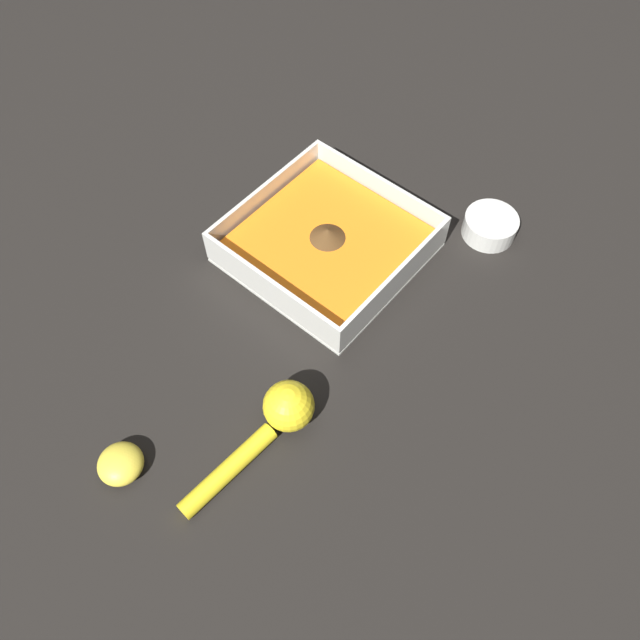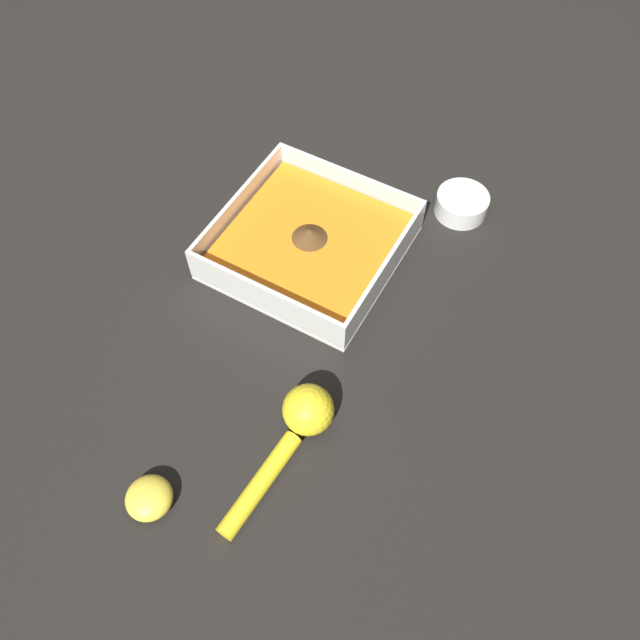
# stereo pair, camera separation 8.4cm
# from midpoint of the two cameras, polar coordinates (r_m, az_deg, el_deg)

# --- Properties ---
(ground_plane) EXTENTS (4.00, 4.00, 0.00)m
(ground_plane) POSITION_cam_midpoint_polar(r_m,az_deg,el_deg) (0.95, 4.86, 5.64)
(ground_plane) COLOR black
(square_dish) EXTENTS (0.26, 0.26, 0.06)m
(square_dish) POSITION_cam_midpoint_polar(r_m,az_deg,el_deg) (0.94, 3.28, 6.74)
(square_dish) COLOR silver
(square_dish) RESTS_ON ground_plane
(spice_bowl) EXTENTS (0.08, 0.08, 0.03)m
(spice_bowl) POSITION_cam_midpoint_polar(r_m,az_deg,el_deg) (1.01, 17.62, 7.99)
(spice_bowl) COLOR silver
(spice_bowl) RESTS_ON ground_plane
(lemon_squeezer) EXTENTS (0.21, 0.07, 0.07)m
(lemon_squeezer) POSITION_cam_midpoint_polar(r_m,az_deg,el_deg) (0.78, -0.95, -9.36)
(lemon_squeezer) COLOR yellow
(lemon_squeezer) RESTS_ON ground_plane
(lemon_half) EXTENTS (0.06, 0.06, 0.03)m
(lemon_half) POSITION_cam_midpoint_polar(r_m,az_deg,el_deg) (0.80, -15.04, -12.68)
(lemon_half) COLOR yellow
(lemon_half) RESTS_ON ground_plane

